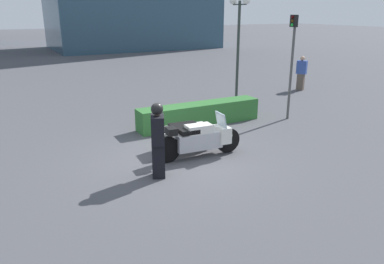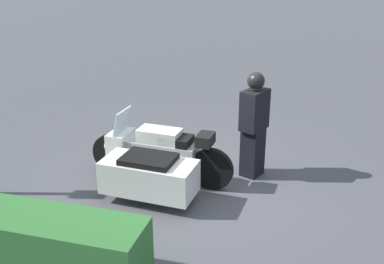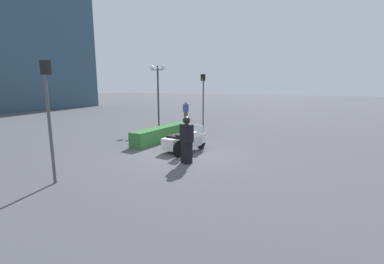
{
  "view_description": "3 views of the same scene",
  "coord_description": "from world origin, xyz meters",
  "px_view_note": "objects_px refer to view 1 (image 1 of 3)",
  "views": [
    {
      "loc": [
        -3.87,
        -8.28,
        3.79
      ],
      "look_at": [
        0.22,
        -0.58,
        0.94
      ],
      "focal_mm": 35.0,
      "sensor_mm": 36.0,
      "label": 1
    },
    {
      "loc": [
        -1.78,
        6.76,
        3.72
      ],
      "look_at": [
        0.1,
        0.17,
        1.02
      ],
      "focal_mm": 45.0,
      "sensor_mm": 36.0,
      "label": 2
    },
    {
      "loc": [
        -8.93,
        -5.52,
        2.92
      ],
      "look_at": [
        0.17,
        -0.4,
        1.05
      ],
      "focal_mm": 24.0,
      "sensor_mm": 36.0,
      "label": 3
    }
  ],
  "objects_px": {
    "hedge_bush_curbside": "(200,114)",
    "police_motorcycle": "(194,136)",
    "traffic_light_near": "(292,53)",
    "officer_rider": "(158,139)",
    "twin_lamp_post": "(239,24)",
    "pedestrian_bystander": "(301,73)"
  },
  "relations": [
    {
      "from": "hedge_bush_curbside",
      "to": "police_motorcycle",
      "type": "bearing_deg",
      "value": -122.73
    },
    {
      "from": "hedge_bush_curbside",
      "to": "traffic_light_near",
      "type": "bearing_deg",
      "value": -15.12
    },
    {
      "from": "traffic_light_near",
      "to": "police_motorcycle",
      "type": "bearing_deg",
      "value": 16.88
    },
    {
      "from": "police_motorcycle",
      "to": "traffic_light_near",
      "type": "distance_m",
      "value": 5.19
    },
    {
      "from": "officer_rider",
      "to": "twin_lamp_post",
      "type": "distance_m",
      "value": 9.08
    },
    {
      "from": "twin_lamp_post",
      "to": "hedge_bush_curbside",
      "type": "bearing_deg",
      "value": -141.04
    },
    {
      "from": "hedge_bush_curbside",
      "to": "pedestrian_bystander",
      "type": "bearing_deg",
      "value": 21.29
    },
    {
      "from": "police_motorcycle",
      "to": "twin_lamp_post",
      "type": "height_order",
      "value": "twin_lamp_post"
    },
    {
      "from": "pedestrian_bystander",
      "to": "hedge_bush_curbside",
      "type": "bearing_deg",
      "value": -10.02
    },
    {
      "from": "officer_rider",
      "to": "twin_lamp_post",
      "type": "xyz_separation_m",
      "value": [
        6.37,
        6.05,
        2.27
      ]
    },
    {
      "from": "traffic_light_near",
      "to": "twin_lamp_post",
      "type": "bearing_deg",
      "value": -93.95
    },
    {
      "from": "twin_lamp_post",
      "to": "traffic_light_near",
      "type": "height_order",
      "value": "twin_lamp_post"
    },
    {
      "from": "police_motorcycle",
      "to": "traffic_light_near",
      "type": "bearing_deg",
      "value": 20.39
    },
    {
      "from": "police_motorcycle",
      "to": "traffic_light_near",
      "type": "relative_size",
      "value": 0.68
    },
    {
      "from": "officer_rider",
      "to": "pedestrian_bystander",
      "type": "bearing_deg",
      "value": -126.97
    },
    {
      "from": "officer_rider",
      "to": "twin_lamp_post",
      "type": "bearing_deg",
      "value": -114.3
    },
    {
      "from": "officer_rider",
      "to": "pedestrian_bystander",
      "type": "height_order",
      "value": "officer_rider"
    },
    {
      "from": "police_motorcycle",
      "to": "officer_rider",
      "type": "xyz_separation_m",
      "value": [
        -1.49,
        -1.02,
        0.48
      ]
    },
    {
      "from": "hedge_bush_curbside",
      "to": "pedestrian_bystander",
      "type": "height_order",
      "value": "pedestrian_bystander"
    },
    {
      "from": "police_motorcycle",
      "to": "hedge_bush_curbside",
      "type": "xyz_separation_m",
      "value": [
        1.45,
        2.25,
        -0.1
      ]
    },
    {
      "from": "police_motorcycle",
      "to": "pedestrian_bystander",
      "type": "relative_size",
      "value": 1.5
    },
    {
      "from": "twin_lamp_post",
      "to": "pedestrian_bystander",
      "type": "relative_size",
      "value": 2.61
    }
  ]
}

